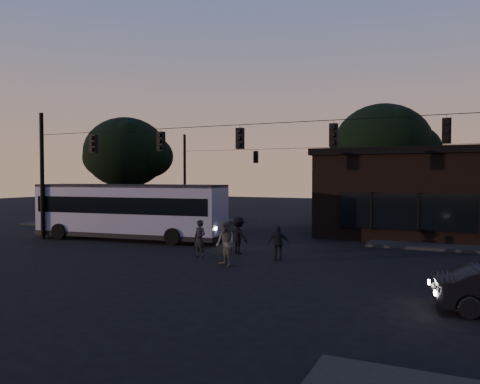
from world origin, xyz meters
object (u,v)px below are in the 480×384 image
at_px(building, 450,193).
at_px(bus, 130,209).
at_px(pedestrian_c, 278,243).
at_px(pedestrian_a, 200,239).
at_px(pedestrian_d, 238,235).
at_px(pedestrian_b, 225,243).

relative_size(building, bus, 1.30).
bearing_deg(building, bus, -149.87).
bearing_deg(building, pedestrian_c, -118.03).
xyz_separation_m(pedestrian_a, pedestrian_c, (3.51, 0.92, -0.09)).
bearing_deg(pedestrian_c, pedestrian_d, -42.74).
bearing_deg(pedestrian_d, pedestrian_c, -176.07).
bearing_deg(pedestrian_d, pedestrian_b, 129.62).
relative_size(building, pedestrian_b, 8.08).
height_order(building, bus, building).
xyz_separation_m(building, pedestrian_c, (-6.77, -12.71, -1.93)).
relative_size(pedestrian_b, pedestrian_d, 1.07).
bearing_deg(bus, pedestrian_c, -21.49).
xyz_separation_m(bus, pedestrian_c, (10.38, -2.76, -1.05)).
distance_m(pedestrian_b, pedestrian_d, 3.12).
bearing_deg(pedestrian_b, building, 94.32).
bearing_deg(pedestrian_c, bus, -37.02).
distance_m(bus, pedestrian_a, 7.85).
bearing_deg(pedestrian_a, pedestrian_d, 70.37).
bearing_deg(pedestrian_a, pedestrian_b, -20.03).
height_order(building, pedestrian_c, building).
relative_size(pedestrian_a, pedestrian_c, 1.12).
distance_m(bus, pedestrian_b, 10.10).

